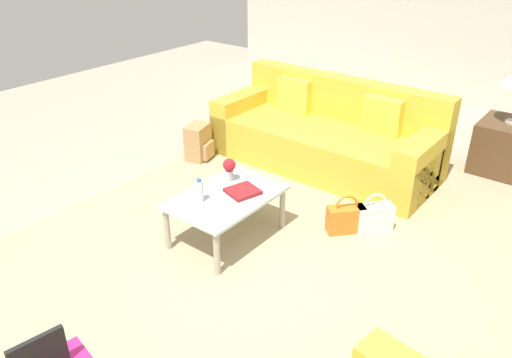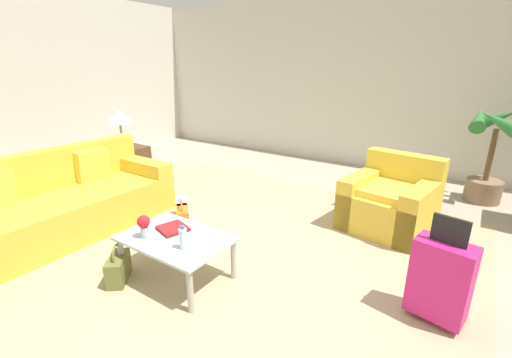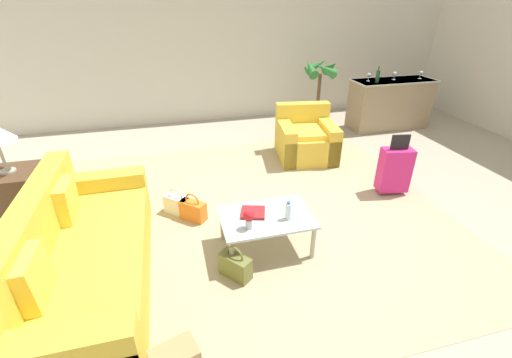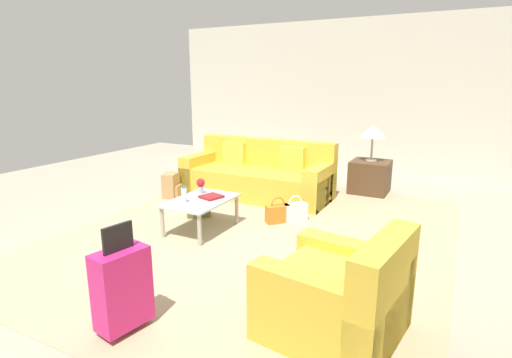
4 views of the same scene
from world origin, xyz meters
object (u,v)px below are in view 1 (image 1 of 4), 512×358
at_px(side_table, 508,148).
at_px(backpack_tan, 199,143).
at_px(handbag_orange, 346,219).
at_px(coffee_table, 226,201).
at_px(couch, 328,137).
at_px(handbag_olive, 228,194).
at_px(water_bottle, 199,191).
at_px(handbag_white, 374,217).
at_px(coffee_table_book, 243,191).
at_px(flower_vase, 229,168).

relative_size(side_table, backpack_tan, 1.55).
xyz_separation_m(handbag_orange, backpack_tan, (-0.30, -2.03, 0.06)).
height_order(coffee_table, backpack_tan, coffee_table).
xyz_separation_m(couch, handbag_olive, (1.40, -0.23, -0.18)).
bearing_deg(water_bottle, handbag_olive, -158.90).
height_order(handbag_orange, handbag_white, same).
relative_size(coffee_table, handbag_orange, 2.64).
height_order(handbag_olive, handbag_white, same).
distance_m(side_table, backpack_tan, 3.32).
bearing_deg(backpack_tan, handbag_olive, 57.92).
xyz_separation_m(handbag_white, backpack_tan, (-0.12, -2.21, 0.06)).
relative_size(handbag_orange, handbag_olive, 1.00).
relative_size(couch, handbag_orange, 6.73).
distance_m(couch, coffee_table_book, 1.70).
xyz_separation_m(water_bottle, side_table, (-3.00, 1.60, -0.23)).
distance_m(couch, side_table, 1.89).
xyz_separation_m(couch, flower_vase, (1.58, -0.05, 0.23)).
distance_m(water_bottle, handbag_orange, 1.29).
bearing_deg(couch, water_bottle, 0.00).
xyz_separation_m(coffee_table_book, side_table, (-2.68, 1.42, -0.15)).
bearing_deg(couch, side_table, 121.95).
bearing_deg(coffee_table, flower_vase, -145.71).
height_order(water_bottle, side_table, water_bottle).
xyz_separation_m(flower_vase, side_table, (-2.58, 1.65, -0.26)).
bearing_deg(coffee_table_book, flower_vase, -96.54).
relative_size(water_bottle, flower_vase, 1.00).
bearing_deg(coffee_table, side_table, 151.82).
height_order(side_table, handbag_white, side_table).
bearing_deg(water_bottle, couch, 180.00).
xyz_separation_m(coffee_table, coffee_table_book, (-0.12, 0.08, 0.07)).
relative_size(water_bottle, handbag_olive, 0.57).
bearing_deg(couch, coffee_table, 3.18).
bearing_deg(handbag_white, handbag_olive, -69.07).
bearing_deg(coffee_table_book, handbag_orange, 148.28).
height_order(flower_vase, handbag_orange, flower_vase).
height_order(water_bottle, backpack_tan, water_bottle).
relative_size(couch, coffee_table_book, 9.82).
xyz_separation_m(couch, backpack_tan, (0.80, -1.19, -0.11)).
distance_m(side_table, handbag_orange, 2.23).
bearing_deg(couch, handbag_white, 47.94).
bearing_deg(coffee_table_book, handbag_olive, -107.49).
distance_m(handbag_orange, handbag_olive, 1.12).
bearing_deg(coffee_table_book, coffee_table, -16.74).
bearing_deg(handbag_olive, backpack_tan, -122.08).
height_order(coffee_table_book, side_table, side_table).
relative_size(couch, handbag_olive, 6.73).
relative_size(coffee_table_book, flower_vase, 1.20).
bearing_deg(handbag_olive, side_table, 142.60).
height_order(coffee_table, handbag_olive, coffee_table).
xyz_separation_m(coffee_table, water_bottle, (0.20, -0.10, 0.15)).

